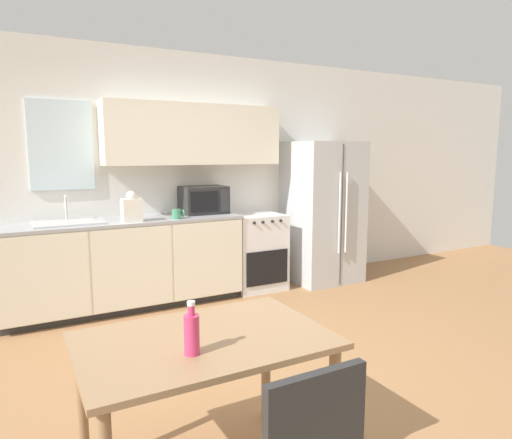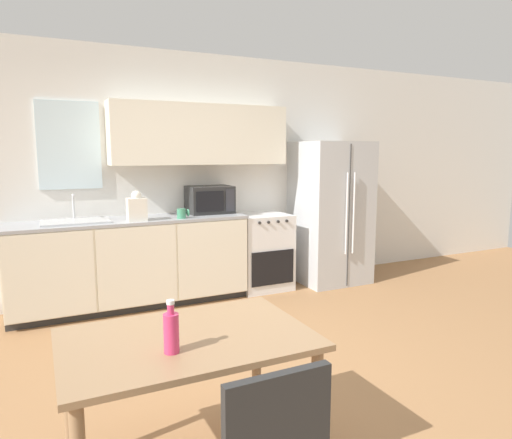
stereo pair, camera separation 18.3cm
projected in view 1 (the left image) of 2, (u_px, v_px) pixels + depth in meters
ground_plane at (240, 379)px, 3.24m from camera, size 12.00×12.00×0.00m
wall_back at (156, 168)px, 4.99m from camera, size 12.00×0.38×2.70m
kitchen_counter at (127, 264)px, 4.68m from camera, size 2.40×0.61×0.92m
oven_range at (255, 251)px, 5.39m from camera, size 0.61×0.60×0.89m
refrigerator at (322, 212)px, 5.69m from camera, size 0.83×0.79×1.73m
kitchen_sink at (69, 222)px, 4.37m from camera, size 0.64×0.43×0.26m
microwave at (204, 200)px, 5.09m from camera, size 0.49×0.36×0.30m
coffee_mug at (177, 214)px, 4.68m from camera, size 0.13×0.09×0.10m
grocery_bag_0 at (131, 208)px, 4.47m from camera, size 0.19×0.16×0.30m
dining_table at (205, 359)px, 2.17m from camera, size 1.16×0.77×0.74m
drink_bottle at (192, 333)px, 1.96m from camera, size 0.07×0.07×0.24m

